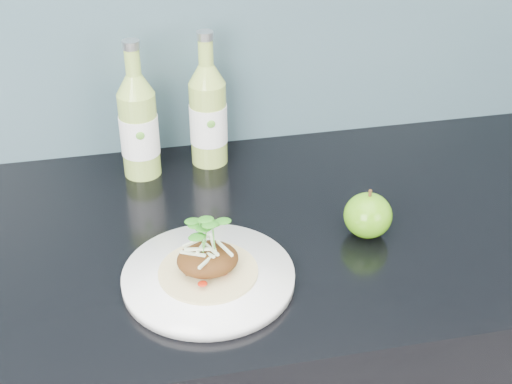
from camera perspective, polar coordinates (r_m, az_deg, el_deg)
dinner_plate at (r=0.99m, az=-3.82°, el=-6.81°), size 0.31×0.31×0.02m
pork_taco at (r=0.97m, az=-3.90°, el=-5.18°), size 0.14×0.14×0.09m
green_apple at (r=1.08m, az=8.94°, el=-1.86°), size 0.08×0.08×0.08m
cider_bottle_left at (r=1.21m, az=-9.37°, el=5.25°), size 0.09×0.09×0.24m
cider_bottle_right at (r=1.24m, az=-3.85°, el=6.19°), size 0.07×0.07×0.24m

